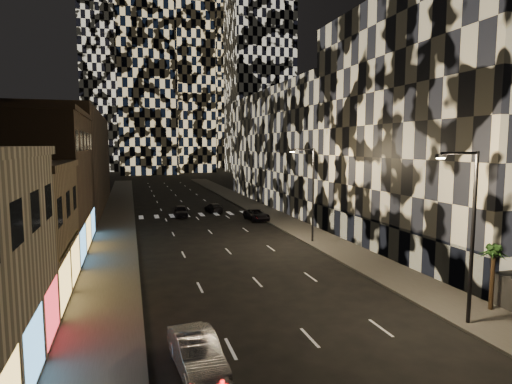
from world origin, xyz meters
TOP-DOWN VIEW (x-y plane):
  - sidewalk_left at (-10.00, 50.00)m, footprint 4.00×120.00m
  - sidewalk_right at (10.00, 50.00)m, footprint 4.00×120.00m
  - curb_left at (-7.90, 50.00)m, footprint 0.20×120.00m
  - curb_right at (7.90, 50.00)m, footprint 0.20×120.00m
  - retail_brown at (-17.00, 33.50)m, footprint 10.00×15.00m
  - retail_filler_left at (-17.00, 60.00)m, footprint 10.00×40.00m
  - midrise_right at (20.00, 24.50)m, footprint 16.00×25.00m
  - midrise_base at (12.30, 24.50)m, footprint 0.60×25.00m
  - midrise_filler_right at (20.00, 57.00)m, footprint 16.00×40.00m
  - tower_right_mid at (35.00, 135.00)m, footprint 20.00×20.00m
  - tower_left_back at (-12.00, 165.00)m, footprint 24.00×24.00m
  - tower_center_low at (-2.00, 140.00)m, footprint 18.00×18.00m
  - streetlight_near at (8.35, 10.00)m, footprint 2.55×0.25m
  - streetlight_far at (8.35, 30.00)m, footprint 2.55×0.25m
  - car_silver_parked at (-5.80, 9.48)m, footprint 2.10×4.90m
  - car_dark_midlane at (-1.86, 49.16)m, footprint 2.01×4.41m
  - car_dark_oncoming at (3.06, 51.67)m, footprint 2.27×4.51m
  - car_dark_rightlane at (7.00, 43.65)m, footprint 2.53×5.07m
  - palm_tree at (11.23, 11.14)m, footprint 1.92×1.88m

SIDE VIEW (x-z plane):
  - sidewalk_left at x=-10.00m, z-range 0.00..0.15m
  - sidewalk_right at x=10.00m, z-range 0.00..0.15m
  - curb_left at x=-7.90m, z-range 0.00..0.15m
  - curb_right at x=7.90m, z-range 0.00..0.15m
  - car_dark_oncoming at x=3.06m, z-range 0.00..1.26m
  - car_dark_rightlane at x=7.00m, z-range 0.00..1.38m
  - car_dark_midlane at x=-1.86m, z-range 0.00..1.47m
  - car_silver_parked at x=-5.80m, z-range 0.00..1.57m
  - midrise_base at x=12.30m, z-range 0.00..3.00m
  - palm_tree at x=11.23m, z-range 1.37..5.13m
  - streetlight_near at x=8.35m, z-range 0.85..9.85m
  - streetlight_far at x=8.35m, z-range 0.85..9.85m
  - retail_brown at x=-17.00m, z-range 0.00..12.00m
  - retail_filler_left at x=-17.00m, z-range 0.00..14.00m
  - midrise_filler_right at x=20.00m, z-range 0.00..18.00m
  - midrise_right at x=20.00m, z-range 0.00..22.00m
  - tower_center_low at x=-2.00m, z-range 0.00..95.00m
  - tower_right_mid at x=35.00m, z-range 0.00..100.00m
  - tower_left_back at x=-12.00m, z-range 0.00..120.00m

